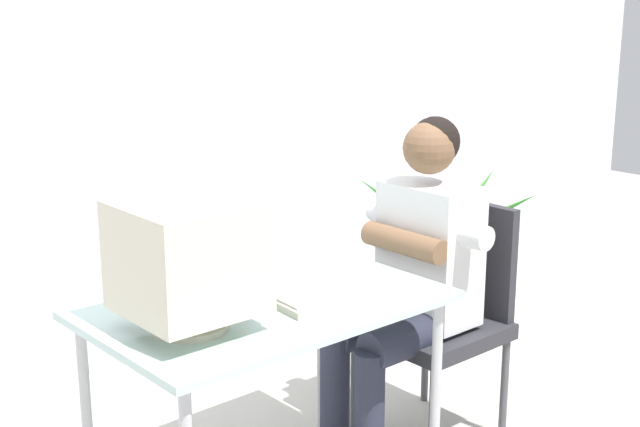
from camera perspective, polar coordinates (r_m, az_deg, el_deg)
wall_back at (r=4.02m, az=-12.68°, el=11.06°), size 8.00×0.10×3.00m
desk at (r=2.86m, az=-3.54°, el=-6.93°), size 1.11×0.72×0.74m
crt_monitor at (r=2.56m, az=-8.50°, el=-2.86°), size 0.37×0.36×0.38m
keyboard at (r=2.86m, az=-2.70°, el=-5.17°), size 0.17×0.44×0.03m
office_chair at (r=3.46m, az=8.02°, el=-6.06°), size 0.47×0.47×0.91m
person_seated at (r=3.26m, az=5.83°, el=-4.00°), size 0.68×0.56×1.26m
potted_plant at (r=4.28m, az=7.93°, el=-4.32°), size 0.84×0.84×0.88m
desk_mug at (r=3.06m, az=-4.84°, el=-3.32°), size 0.08×0.09×0.09m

